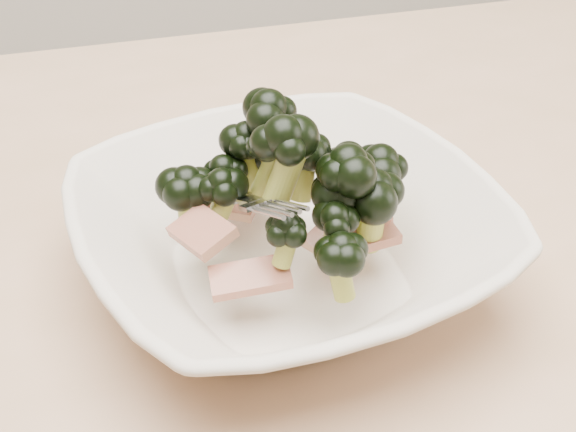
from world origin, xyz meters
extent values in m
cube|color=tan|center=(0.00, 0.00, 0.73)|extent=(1.20, 0.80, 0.04)
cylinder|color=tan|center=(0.55, 0.35, 0.35)|extent=(0.06, 0.06, 0.71)
imported|color=beige|center=(0.05, -0.03, 0.78)|extent=(0.31, 0.31, 0.06)
cylinder|color=olive|center=(0.08, -0.04, 0.81)|extent=(0.02, 0.02, 0.03)
ellipsoid|color=black|center=(0.08, -0.04, 0.83)|extent=(0.04, 0.04, 0.03)
cylinder|color=olive|center=(0.07, -0.08, 0.79)|extent=(0.02, 0.02, 0.03)
ellipsoid|color=black|center=(0.07, -0.08, 0.81)|extent=(0.03, 0.03, 0.03)
cylinder|color=olive|center=(0.02, 0.01, 0.80)|extent=(0.02, 0.02, 0.03)
ellipsoid|color=black|center=(0.02, 0.01, 0.82)|extent=(0.03, 0.03, 0.02)
cylinder|color=olive|center=(0.10, -0.05, 0.80)|extent=(0.02, 0.02, 0.04)
ellipsoid|color=black|center=(0.10, -0.05, 0.83)|extent=(0.04, 0.04, 0.03)
cylinder|color=olive|center=(-0.01, 0.00, 0.80)|extent=(0.02, 0.02, 0.04)
ellipsoid|color=black|center=(-0.01, 0.00, 0.82)|extent=(0.04, 0.04, 0.03)
cylinder|color=olive|center=(0.05, 0.01, 0.82)|extent=(0.02, 0.02, 0.06)
ellipsoid|color=black|center=(0.05, 0.01, 0.86)|extent=(0.04, 0.04, 0.03)
cylinder|color=olive|center=(0.07, 0.00, 0.81)|extent=(0.02, 0.02, 0.04)
ellipsoid|color=black|center=(0.07, 0.00, 0.83)|extent=(0.04, 0.04, 0.03)
cylinder|color=olive|center=(0.04, -0.01, 0.83)|extent=(0.02, 0.02, 0.04)
ellipsoid|color=black|center=(0.04, -0.01, 0.85)|extent=(0.03, 0.03, 0.02)
cylinder|color=olive|center=(0.04, -0.07, 0.81)|extent=(0.02, 0.01, 0.03)
ellipsoid|color=black|center=(0.04, -0.07, 0.82)|extent=(0.03, 0.03, 0.02)
cylinder|color=olive|center=(0.04, 0.01, 0.81)|extent=(0.02, 0.02, 0.04)
ellipsoid|color=black|center=(0.04, 0.01, 0.84)|extent=(0.03, 0.03, 0.03)
cylinder|color=olive|center=(0.01, -0.01, 0.81)|extent=(0.02, 0.02, 0.03)
ellipsoid|color=black|center=(0.01, -0.01, 0.82)|extent=(0.03, 0.03, 0.03)
cylinder|color=olive|center=(0.10, 0.00, 0.80)|extent=(0.02, 0.02, 0.04)
ellipsoid|color=black|center=(0.10, 0.00, 0.82)|extent=(0.04, 0.04, 0.03)
cylinder|color=olive|center=(0.05, -0.03, 0.83)|extent=(0.03, 0.02, 0.05)
ellipsoid|color=black|center=(0.05, -0.03, 0.86)|extent=(0.04, 0.04, 0.03)
cylinder|color=olive|center=(0.08, -0.05, 0.82)|extent=(0.03, 0.02, 0.05)
ellipsoid|color=black|center=(0.08, -0.05, 0.85)|extent=(0.04, 0.04, 0.03)
cylinder|color=olive|center=(0.12, -0.02, 0.80)|extent=(0.02, 0.02, 0.04)
ellipsoid|color=black|center=(0.12, -0.02, 0.82)|extent=(0.04, 0.04, 0.03)
cylinder|color=olive|center=(0.07, -0.06, 0.80)|extent=(0.01, 0.01, 0.03)
ellipsoid|color=black|center=(0.07, -0.06, 0.82)|extent=(0.03, 0.03, 0.02)
cylinder|color=olive|center=(0.05, 0.03, 0.80)|extent=(0.02, 0.02, 0.03)
ellipsoid|color=black|center=(0.05, 0.03, 0.82)|extent=(0.03, 0.03, 0.02)
cube|color=maroon|center=(0.09, -0.04, 0.79)|extent=(0.06, 0.06, 0.02)
cube|color=maroon|center=(0.03, 0.03, 0.78)|extent=(0.05, 0.06, 0.01)
cube|color=maroon|center=(0.10, -0.04, 0.79)|extent=(0.04, 0.03, 0.01)
cube|color=maroon|center=(0.00, -0.04, 0.81)|extent=(0.04, 0.05, 0.02)
cube|color=maroon|center=(0.02, -0.07, 0.79)|extent=(0.05, 0.03, 0.02)
cube|color=maroon|center=(0.04, 0.04, 0.79)|extent=(0.05, 0.05, 0.02)
camera|label=1|loc=(-0.06, -0.42, 1.09)|focal=50.00mm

